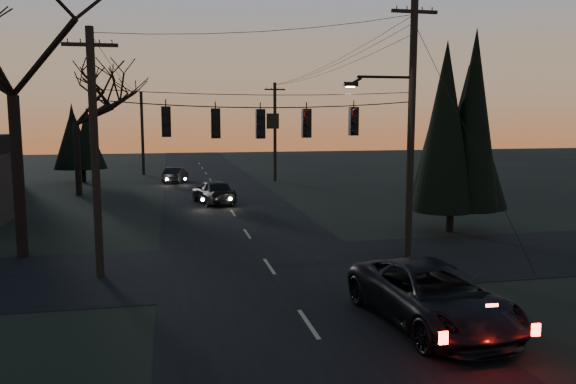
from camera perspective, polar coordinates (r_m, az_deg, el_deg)
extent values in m
cube|color=black|center=(30.70, -5.19, -2.78)|extent=(8.00, 120.00, 0.02)
cube|color=black|center=(21.04, -1.91, -7.58)|extent=(60.00, 7.00, 0.02)
cylinder|color=black|center=(20.27, -2.69, 9.24)|extent=(11.50, 0.04, 0.04)
cylinder|color=black|center=(24.32, -25.73, 1.33)|extent=(0.44, 0.44, 6.36)
cylinder|color=black|center=(28.36, 16.13, -2.28)|extent=(0.36, 0.36, 1.60)
cone|color=black|center=(27.98, 16.44, 5.92)|extent=(3.85, 3.85, 7.30)
cylinder|color=black|center=(42.30, -20.59, 3.03)|extent=(0.44, 0.44, 5.03)
cylinder|color=black|center=(51.02, -20.03, 1.82)|extent=(0.36, 0.36, 1.60)
cone|color=black|center=(50.83, -20.17, 5.02)|extent=(3.49, 3.49, 4.92)
imported|color=black|center=(15.63, 14.40, -10.19)|extent=(3.22, 6.01, 1.60)
imported|color=black|center=(36.35, -7.57, 0.04)|extent=(2.87, 4.90, 1.57)
imported|color=black|center=(48.76, -11.34, 1.70)|extent=(2.29, 4.15, 1.30)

